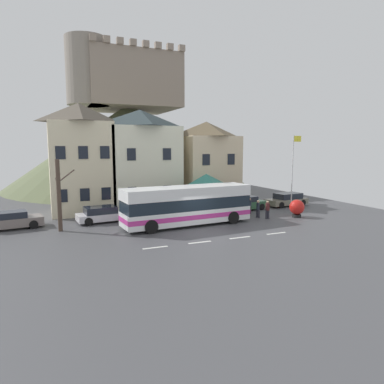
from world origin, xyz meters
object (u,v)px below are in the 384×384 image
object	(u,v)px
parked_car_03	(244,203)
bare_tree_00	(59,194)
pedestrian_01	(267,209)
parked_car_01	(287,200)
parked_car_02	(102,214)
flagpole	(293,167)
pedestrian_02	(239,206)
harbour_buoy	(297,208)
townhouse_01	(141,159)
pedestrian_00	(250,205)
parked_car_00	(10,220)
hilltop_castle	(130,140)
pedestrian_03	(258,208)
townhouse_02	(206,163)
bus_shelter	(206,181)
public_bench	(204,203)
transit_bus	(187,206)
townhouse_00	(80,158)

from	to	relation	value
parked_car_03	bare_tree_00	distance (m)	17.01
pedestrian_01	parked_car_01	bearing A→B (deg)	39.29
parked_car_02	parked_car_03	xyz separation A→B (m)	(13.48, 0.00, 0.04)
flagpole	parked_car_01	bearing A→B (deg)	64.62
pedestrian_02	harbour_buoy	xyz separation A→B (m)	(4.28, -2.54, -0.03)
townhouse_01	parked_car_02	world-z (taller)	townhouse_01
flagpole	pedestrian_00	bearing A→B (deg)	-175.47
parked_car_00	flagpole	size ratio (longest dim) A/B	0.64
parked_car_03	bare_tree_00	xyz separation A→B (m)	(-16.77, -1.98, 2.04)
parked_car_01	harbour_buoy	size ratio (longest dim) A/B	3.07
parked_car_00	pedestrian_00	bearing A→B (deg)	-13.95
parked_car_03	hilltop_castle	bearing A→B (deg)	93.84
pedestrian_00	pedestrian_03	distance (m)	1.70
townhouse_02	bus_shelter	bearing A→B (deg)	-115.15
bus_shelter	public_bench	world-z (taller)	bus_shelter
transit_bus	harbour_buoy	bearing A→B (deg)	-9.39
pedestrian_01	pedestrian_03	distance (m)	0.86
townhouse_00	flagpole	distance (m)	20.31
parked_car_00	bare_tree_00	distance (m)	4.59
transit_bus	pedestrian_03	bearing A→B (deg)	-1.67
pedestrian_00	parked_car_03	bearing A→B (deg)	75.34
hilltop_castle	flagpole	world-z (taller)	hilltop_castle
townhouse_00	pedestrian_03	distance (m)	16.91
public_bench	bare_tree_00	bearing A→B (deg)	-160.97
parked_car_02	pedestrian_02	world-z (taller)	pedestrian_02
pedestrian_01	bare_tree_00	xyz separation A→B (m)	(-16.55, 2.26, 1.87)
bus_shelter	harbour_buoy	xyz separation A→B (m)	(6.39, -5.04, -2.15)
bus_shelter	pedestrian_03	size ratio (longest dim) A/B	2.39
parked_car_01	pedestrian_02	world-z (taller)	pedestrian_02
parked_car_00	pedestrian_00	world-z (taller)	pedestrian_00
parked_car_00	harbour_buoy	xyz separation A→B (m)	(22.75, -4.92, 0.20)
harbour_buoy	townhouse_01	bearing A→B (deg)	137.02
harbour_buoy	bare_tree_00	xyz separation A→B (m)	(-19.27, 2.76, 1.86)
public_bench	bare_tree_00	size ratio (longest dim) A/B	0.29
bus_shelter	public_bench	bearing A→B (deg)	68.77
townhouse_02	pedestrian_03	xyz separation A→B (m)	(0.76, -8.98, -3.59)
townhouse_01	pedestrian_01	distance (m)	13.63
parked_car_02	pedestrian_01	bearing A→B (deg)	-22.90
pedestrian_01	pedestrian_00	bearing A→B (deg)	96.39
pedestrian_03	harbour_buoy	size ratio (longest dim) A/B	0.98
bare_tree_00	pedestrian_03	bearing A→B (deg)	-5.55
townhouse_01	public_bench	world-z (taller)	townhouse_01
flagpole	bare_tree_00	bearing A→B (deg)	-178.59
townhouse_00	parked_car_00	xyz separation A→B (m)	(-5.71, -5.04, -4.40)
townhouse_00	townhouse_01	world-z (taller)	townhouse_00
pedestrian_03	flagpole	size ratio (longest dim) A/B	0.21
transit_bus	parked_car_01	xyz separation A→B (m)	(13.02, 4.33, -0.90)
pedestrian_02	harbour_buoy	distance (m)	4.98
parked_car_03	pedestrian_02	xyz separation A→B (m)	(-1.78, -2.20, 0.22)
flagpole	pedestrian_03	bearing A→B (deg)	-158.64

